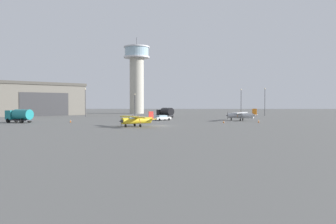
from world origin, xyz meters
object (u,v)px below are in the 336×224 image
object	(u,v)px
traffic_cone_mid_apron	(71,121)
control_tower	(137,73)
light_post_centre	(265,100)
traffic_cone_near_right	(259,121)
airplane_silver	(241,115)
airplane_yellow	(137,120)
car_white	(162,118)
truck_fuel_tanker_black	(166,112)
truck_fuel_tanker_teal	(20,115)
light_post_east	(85,100)
traffic_cone_near_left	(224,122)
light_post_west	(241,100)
light_post_north	(135,103)

from	to	relation	value
traffic_cone_mid_apron	control_tower	bearing A→B (deg)	84.17
light_post_centre	traffic_cone_near_right	bearing A→B (deg)	-106.77
airplane_silver	control_tower	bearing A→B (deg)	-33.11
airplane_yellow	traffic_cone_near_right	world-z (taller)	airplane_yellow
airplane_silver	light_post_centre	distance (m)	35.66
airplane_yellow	car_white	world-z (taller)	airplane_yellow
airplane_silver	truck_fuel_tanker_black	size ratio (longest dim) A/B	1.45
truck_fuel_tanker_teal	light_post_east	xyz separation A→B (m)	(5.94, 31.58, 3.73)
traffic_cone_near_left	airplane_yellow	bearing A→B (deg)	-145.12
car_white	truck_fuel_tanker_teal	bearing A→B (deg)	160.19
truck_fuel_tanker_teal	traffic_cone_mid_apron	xyz separation A→B (m)	(11.08, 1.46, -1.38)
traffic_cone_near_left	traffic_cone_mid_apron	bearing A→B (deg)	178.61
truck_fuel_tanker_black	light_post_centre	size ratio (longest dim) A/B	0.70
airplane_silver	light_post_west	size ratio (longest dim) A/B	1.10
airplane_yellow	airplane_silver	bearing A→B (deg)	-173.77
car_white	traffic_cone_near_right	bearing A→B (deg)	-61.32
truck_fuel_tanker_black	traffic_cone_near_right	world-z (taller)	truck_fuel_tanker_black
control_tower	traffic_cone_mid_apron	bearing A→B (deg)	-95.83
control_tower	light_post_north	bearing A→B (deg)	-83.92
traffic_cone_near_right	traffic_cone_mid_apron	size ratio (longest dim) A/B	1.09
light_post_west	traffic_cone_mid_apron	size ratio (longest dim) A/B	13.59
airplane_yellow	truck_fuel_tanker_black	size ratio (longest dim) A/B	1.24
airplane_yellow	truck_fuel_tanker_teal	world-z (taller)	truck_fuel_tanker_teal
truck_fuel_tanker_teal	traffic_cone_mid_apron	bearing A→B (deg)	-149.50
light_post_north	traffic_cone_mid_apron	size ratio (longest dim) A/B	11.35
airplane_silver	traffic_cone_mid_apron	xyz separation A→B (m)	(-40.58, -9.13, -1.10)
airplane_yellow	airplane_silver	distance (m)	32.62
truck_fuel_tanker_teal	traffic_cone_near_left	bearing A→B (deg)	-156.23
traffic_cone_mid_apron	traffic_cone_near_left	bearing A→B (deg)	-1.39
truck_fuel_tanker_black	light_post_centre	xyz separation A→B (m)	(34.34, 14.56, 4.07)
truck_fuel_tanker_black	light_post_north	distance (m)	11.58
airplane_silver	truck_fuel_tanker_black	world-z (taller)	airplane_silver
truck_fuel_tanker_black	light_post_west	bearing A→B (deg)	-112.56
truck_fuel_tanker_black	traffic_cone_near_right	xyz separation A→B (m)	(21.95, -26.55, -1.31)
airplane_silver	traffic_cone_mid_apron	bearing A→B (deg)	39.30
light_post_west	car_white	bearing A→B (deg)	-137.46
light_post_centre	traffic_cone_near_left	world-z (taller)	light_post_centre
truck_fuel_tanker_black	traffic_cone_near_left	xyz separation A→B (m)	(13.95, -27.67, -1.39)
car_white	airplane_yellow	bearing A→B (deg)	-137.90
truck_fuel_tanker_black	light_post_centre	distance (m)	37.52
airplane_yellow	control_tower	bearing A→B (deg)	-120.06
control_tower	light_post_west	xyz separation A→B (m)	(38.19, -35.00, -12.12)
traffic_cone_mid_apron	airplane_yellow	bearing A→B (deg)	-38.21
light_post_north	traffic_cone_near_left	world-z (taller)	light_post_north
airplane_yellow	traffic_cone_near_left	world-z (taller)	airplane_yellow
light_post_west	light_post_north	world-z (taller)	light_post_west
car_white	light_post_centre	size ratio (longest dim) A/B	0.48
airplane_silver	truck_fuel_tanker_black	distance (m)	26.53
truck_fuel_tanker_black	light_post_east	bearing A→B (deg)	48.24
airplane_yellow	truck_fuel_tanker_black	distance (m)	40.32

